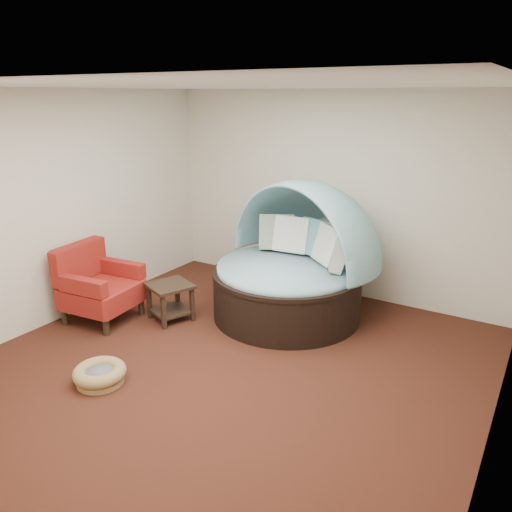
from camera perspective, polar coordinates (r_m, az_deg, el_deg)
The scene contains 8 objects.
floor at distance 5.43m, azimuth -2.82°, elevation -12.16°, with size 5.00×5.00×0.00m, color #421E12.
wall_back at distance 7.02m, azimuth 8.70°, elevation 6.92°, with size 5.00×5.00×0.00m, color beige.
wall_left at distance 6.60m, azimuth -21.31°, elevation 5.17°, with size 5.00×5.00×0.00m, color beige.
ceiling at distance 4.70m, azimuth -3.37°, elevation 18.86°, with size 5.00×5.00×0.00m, color white.
canopy_daybed at distance 6.30m, azimuth 4.37°, elevation 0.17°, with size 2.40×2.36×1.73m.
pet_basket at distance 5.29m, azimuth -17.42°, elevation -12.75°, with size 0.64×0.64×0.18m.
red_armchair at distance 6.56m, azimuth -17.65°, elevation -3.24°, with size 0.91×0.91×0.97m.
side_table at distance 6.37m, azimuth -9.76°, elevation -4.61°, with size 0.65×0.65×0.48m.
Camera 1 is at (2.69, -3.85, 2.73)m, focal length 35.00 mm.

